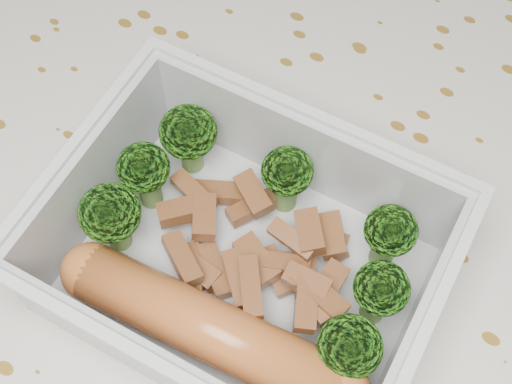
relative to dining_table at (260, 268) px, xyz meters
The scene contains 6 objects.
dining_table is the anchor object (origin of this frame).
tablecloth 0.05m from the dining_table, ahead, with size 1.46×0.96×0.19m.
lunch_container 0.12m from the dining_table, 70.66° to the right, with size 0.19×0.16×0.07m.
broccoli_florets 0.13m from the dining_table, 69.74° to the right, with size 0.16×0.10×0.05m.
meat_pile 0.11m from the dining_table, 57.27° to the right, with size 0.12×0.08×0.03m.
sausage 0.14m from the dining_table, 75.38° to the right, with size 0.16×0.04×0.03m.
Camera 1 is at (0.09, -0.16, 1.11)m, focal length 50.00 mm.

